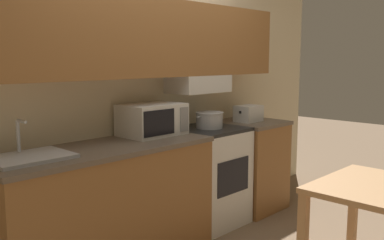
{
  "coord_description": "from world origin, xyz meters",
  "views": [
    {
      "loc": [
        -2.37,
        -2.9,
        1.55
      ],
      "look_at": [
        0.05,
        -0.56,
        1.07
      ],
      "focal_mm": 40.0,
      "sensor_mm": 36.0,
      "label": 1
    }
  ],
  "objects": [
    {
      "name": "ground_plane",
      "position": [
        0.0,
        0.0,
        0.0
      ],
      "size": [
        16.0,
        16.0,
        0.0
      ],
      "primitive_type": "plane",
      "color": "#7F664C"
    },
    {
      "name": "dining_table",
      "position": [
        0.34,
        -1.9,
        0.62
      ],
      "size": [
        0.83,
        0.64,
        0.76
      ],
      "color": "tan",
      "rests_on": "ground_plane"
    },
    {
      "name": "sink_basin",
      "position": [
        -1.18,
        -0.31,
        0.94
      ],
      "size": [
        0.5,
        0.39,
        0.24
      ],
      "color": "#B7BABF",
      "rests_on": "lower_counter_main"
    },
    {
      "name": "cooking_pot",
      "position": [
        0.54,
        -0.31,
        1.0
      ],
      "size": [
        0.34,
        0.26,
        0.15
      ],
      "color": "#B7BABF",
      "rests_on": "stove_range"
    },
    {
      "name": "microwave",
      "position": [
        -0.06,
        -0.21,
        1.05
      ],
      "size": [
        0.51,
        0.37,
        0.26
      ],
      "color": "silver",
      "rests_on": "lower_counter_main"
    },
    {
      "name": "lower_counter_right_stub",
      "position": [
        1.17,
        -0.31,
        0.46
      ],
      "size": [
        0.62,
        0.64,
        0.92
      ],
      "color": "#936033",
      "rests_on": "ground_plane"
    },
    {
      "name": "stove_range",
      "position": [
        0.55,
        -0.3,
        0.46
      ],
      "size": [
        0.62,
        0.6,
        0.92
      ],
      "color": "silver",
      "rests_on": "ground_plane"
    },
    {
      "name": "lower_counter_main",
      "position": [
        -0.62,
        -0.31,
        0.46
      ],
      "size": [
        1.72,
        0.64,
        0.92
      ],
      "color": "#936033",
      "rests_on": "ground_plane"
    },
    {
      "name": "wall_back",
      "position": [
        0.01,
        -0.06,
        1.48
      ],
      "size": [
        5.34,
        0.38,
        2.55
      ],
      "color": "beige",
      "rests_on": "ground_plane"
    },
    {
      "name": "toaster",
      "position": [
        1.13,
        -0.32,
        1.0
      ],
      "size": [
        0.27,
        0.2,
        0.16
      ],
      "color": "silver",
      "rests_on": "lower_counter_right_stub"
    }
  ]
}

